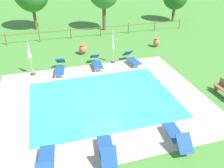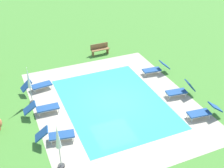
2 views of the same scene
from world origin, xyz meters
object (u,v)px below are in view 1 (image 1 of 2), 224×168
(sun_lounger_north_mid, at_px, (46,162))
(sun_lounger_north_end, at_px, (106,150))
(patio_umbrella_closed_row_centre, at_px, (113,43))
(sun_lounger_north_near_steps, at_px, (60,67))
(terracotta_urn_near_fence, at_px, (156,42))
(sun_lounger_south_near_corner, at_px, (177,136))
(sun_lounger_south_far, at_px, (132,59))
(patio_umbrella_closed_row_west, at_px, (29,52))
(terracotta_urn_by_tree, at_px, (83,49))
(sun_lounger_north_far, at_px, (97,62))

(sun_lounger_north_mid, height_order, sun_lounger_north_end, sun_lounger_north_end)
(patio_umbrella_closed_row_centre, bearing_deg, sun_lounger_north_end, -108.25)
(sun_lounger_north_near_steps, distance_m, sun_lounger_north_mid, 8.28)
(terracotta_urn_near_fence, bearing_deg, sun_lounger_south_near_corner, -111.37)
(sun_lounger_south_far, bearing_deg, patio_umbrella_closed_row_centre, 155.85)
(patio_umbrella_closed_row_west, relative_size, patio_umbrella_closed_row_centre, 0.99)
(sun_lounger_south_near_corner, bearing_deg, terracotta_urn_near_fence, 68.63)
(sun_lounger_north_mid, xyz_separation_m, terracotta_urn_by_tree, (3.43, 10.88, 0.07))
(sun_lounger_south_far, height_order, terracotta_urn_by_tree, sun_lounger_south_far)
(sun_lounger_north_near_steps, distance_m, patio_umbrella_closed_row_west, 2.19)
(sun_lounger_north_near_steps, distance_m, patio_umbrella_closed_row_centre, 4.09)
(sun_lounger_north_far, bearing_deg, sun_lounger_north_near_steps, -176.62)
(sun_lounger_south_near_corner, distance_m, terracotta_urn_near_fence, 11.61)
(sun_lounger_north_mid, relative_size, sun_lounger_south_far, 1.02)
(sun_lounger_south_near_corner, xyz_separation_m, terracotta_urn_near_fence, (4.23, 10.82, 0.05))
(patio_umbrella_closed_row_west, distance_m, terracotta_urn_near_fence, 10.50)
(patio_umbrella_closed_row_west, bearing_deg, sun_lounger_south_far, -2.06)
(terracotta_urn_by_tree, bearing_deg, sun_lounger_north_mid, -107.49)
(sun_lounger_north_mid, relative_size, patio_umbrella_closed_row_west, 0.86)
(sun_lounger_north_mid, relative_size, sun_lounger_south_near_corner, 1.03)
(sun_lounger_north_end, relative_size, patio_umbrella_closed_row_centre, 0.78)
(sun_lounger_north_near_steps, distance_m, sun_lounger_south_far, 5.17)
(patio_umbrella_closed_row_west, distance_m, patio_umbrella_closed_row_centre, 5.71)
(sun_lounger_north_end, relative_size, patio_umbrella_closed_row_west, 0.79)
(sun_lounger_north_mid, relative_size, terracotta_urn_near_fence, 2.62)
(sun_lounger_north_end, bearing_deg, sun_lounger_north_far, 79.40)
(sun_lounger_north_near_steps, bearing_deg, patio_umbrella_closed_row_centre, 7.83)
(sun_lounger_north_mid, distance_m, terracotta_urn_near_fence, 14.47)
(sun_lounger_south_far, bearing_deg, sun_lounger_north_mid, -128.73)
(sun_lounger_north_near_steps, bearing_deg, sun_lounger_south_near_corner, -63.42)
(sun_lounger_north_end, distance_m, terracotta_urn_by_tree, 10.98)
(sun_lounger_north_far, distance_m, terracotta_urn_near_fence, 6.27)
(sun_lounger_north_end, xyz_separation_m, sun_lounger_south_near_corner, (3.12, -0.04, -0.02))
(patio_umbrella_closed_row_centre, distance_m, terracotta_urn_by_tree, 3.03)
(sun_lounger_north_near_steps, xyz_separation_m, sun_lounger_north_far, (2.58, 0.15, -0.01))
(sun_lounger_north_near_steps, xyz_separation_m, patio_umbrella_closed_row_west, (-1.80, 0.22, 1.22))
(sun_lounger_north_far, bearing_deg, patio_umbrella_closed_row_west, 179.17)
(sun_lounger_north_mid, xyz_separation_m, patio_umbrella_closed_row_west, (-0.45, 8.38, 1.23))
(sun_lounger_north_near_steps, distance_m, terracotta_urn_by_tree, 3.42)
(sun_lounger_north_far, bearing_deg, sun_lounger_south_near_corner, -79.53)
(sun_lounger_south_near_corner, xyz_separation_m, sun_lounger_south_far, (1.04, 8.22, 0.00))
(sun_lounger_south_near_corner, distance_m, patio_umbrella_closed_row_west, 10.41)
(sun_lounger_north_near_steps, xyz_separation_m, sun_lounger_north_mid, (-1.35, -8.16, -0.01))
(sun_lounger_north_mid, bearing_deg, patio_umbrella_closed_row_centre, 58.92)
(patio_umbrella_closed_row_centre, bearing_deg, terracotta_urn_near_fence, 24.40)
(sun_lounger_north_end, distance_m, sun_lounger_south_far, 9.18)
(sun_lounger_north_mid, relative_size, sun_lounger_north_far, 1.02)
(sun_lounger_south_near_corner, relative_size, terracotta_urn_near_fence, 2.55)
(patio_umbrella_closed_row_west, height_order, terracotta_urn_near_fence, patio_umbrella_closed_row_west)
(sun_lounger_south_far, distance_m, terracotta_urn_by_tree, 4.14)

